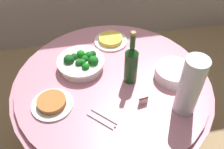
{
  "coord_description": "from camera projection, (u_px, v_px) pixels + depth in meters",
  "views": [
    {
      "loc": [
        -0.19,
        -0.98,
        1.81
      ],
      "look_at": [
        0.0,
        0.0,
        0.79
      ],
      "focal_mm": 40.93,
      "sensor_mm": 36.0,
      "label": 1
    }
  ],
  "objects": [
    {
      "name": "decorative_fruit_vase",
      "position": [
        189.0,
        90.0,
        1.22
      ],
      "size": [
        0.11,
        0.11,
        0.34
      ],
      "color": "silver",
      "rests_on": "buffet_table"
    },
    {
      "name": "label_placard_front",
      "position": [
        143.0,
        100.0,
        1.33
      ],
      "size": [
        0.05,
        0.02,
        0.05
      ],
      "color": "white",
      "rests_on": "buffet_table"
    },
    {
      "name": "ground_plane",
      "position": [
        112.0,
        145.0,
        1.99
      ],
      "size": [
        6.0,
        6.0,
        0.0
      ],
      "primitive_type": "plane",
      "color": "tan"
    },
    {
      "name": "buffet_table",
      "position": [
        112.0,
        117.0,
        1.73
      ],
      "size": [
        1.16,
        1.16,
        0.74
      ],
      "color": "maroon",
      "rests_on": "ground_plane"
    },
    {
      "name": "plate_stack",
      "position": [
        173.0,
        73.0,
        1.46
      ],
      "size": [
        0.21,
        0.21,
        0.07
      ],
      "color": "white",
      "rests_on": "buffet_table"
    },
    {
      "name": "wine_bottle",
      "position": [
        131.0,
        63.0,
        1.38
      ],
      "size": [
        0.07,
        0.07,
        0.34
      ],
      "color": "#1C491C",
      "rests_on": "buffet_table"
    },
    {
      "name": "food_plate_peanuts",
      "position": [
        52.0,
        103.0,
        1.33
      ],
      "size": [
        0.22,
        0.22,
        0.04
      ],
      "color": "white",
      "rests_on": "buffet_table"
    },
    {
      "name": "serving_tongs",
      "position": [
        103.0,
        120.0,
        1.27
      ],
      "size": [
        0.14,
        0.14,
        0.01
      ],
      "color": "silver",
      "rests_on": "buffet_table"
    },
    {
      "name": "food_plate_fried_egg",
      "position": [
        111.0,
        40.0,
        1.7
      ],
      "size": [
        0.22,
        0.22,
        0.04
      ],
      "color": "white",
      "rests_on": "buffet_table"
    },
    {
      "name": "broccoli_bowl",
      "position": [
        82.0,
        63.0,
        1.51
      ],
      "size": [
        0.28,
        0.28,
        0.11
      ],
      "color": "white",
      "rests_on": "buffet_table"
    }
  ]
}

